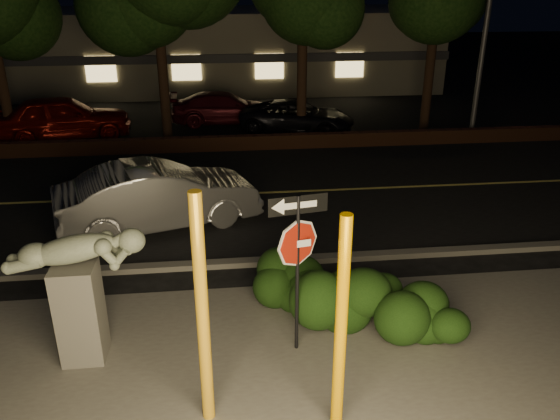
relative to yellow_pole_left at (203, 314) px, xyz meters
The scene contains 19 objects.
ground 11.47m from the yellow_pole_left, 85.47° to the left, with size 90.00×90.00×0.00m, color black.
patio 1.89m from the yellow_pole_left, 19.21° to the left, with size 14.00×6.00×0.02m, color #4C4944.
road 8.52m from the yellow_pole_left, 83.84° to the left, with size 80.00×8.00×0.01m, color black.
lane_marking 8.52m from the yellow_pole_left, 83.84° to the left, with size 80.00×0.12×0.01m, color #CBB851.
curb 4.59m from the yellow_pole_left, 77.98° to the left, with size 80.00×0.25×0.12m, color #4C4944.
brick_wall 12.72m from the yellow_pole_left, 85.93° to the left, with size 40.00×0.35×0.50m, color #422315.
parking_lot 18.41m from the yellow_pole_left, 87.20° to the left, with size 40.00×12.00×0.01m, color black.
building 26.32m from the yellow_pole_left, 88.05° to the left, with size 22.00×10.20×4.00m.
yellow_pole_left is the anchor object (origin of this frame).
yellow_pole_right 1.72m from the yellow_pole_left, 12.34° to the right, with size 0.15×0.15×3.07m, color #FBAA00.
signpost 1.94m from the yellow_pole_left, 43.96° to the left, with size 0.89×0.19×2.64m.
sculpture 2.43m from the yellow_pole_left, 140.99° to the left, with size 2.02×0.63×2.17m.
hedge_center 3.21m from the yellow_pole_left, 63.09° to the left, with size 1.85×0.87×0.96m, color black.
hedge_right 3.18m from the yellow_pole_left, 37.06° to the left, with size 1.92×1.03×1.25m, color black.
hedge_far_right 3.94m from the yellow_pole_left, 21.27° to the left, with size 1.48×0.93×1.03m, color black.
silver_sedan 6.59m from the yellow_pole_left, 100.37° to the left, with size 1.64×4.70×1.55m, color #A4A4A8.
parked_car_red 15.70m from the yellow_pole_left, 110.01° to the left, with size 1.93×4.79×1.63m, color maroon.
parked_car_darkred 16.57m from the yellow_pole_left, 88.02° to the left, with size 1.78×4.37×1.27m, color #410C14.
parked_car_dark 15.18m from the yellow_pole_left, 77.26° to the left, with size 2.00×4.34×1.21m, color black.
Camera 1 is at (-0.60, -7.11, 5.47)m, focal length 35.00 mm.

